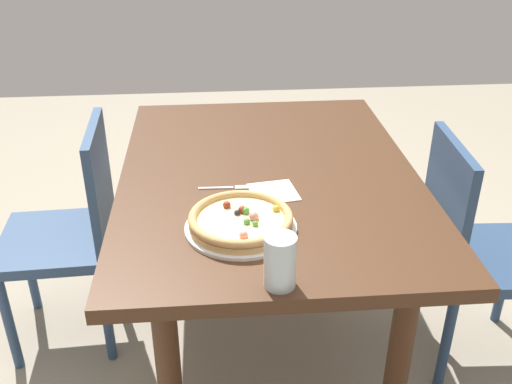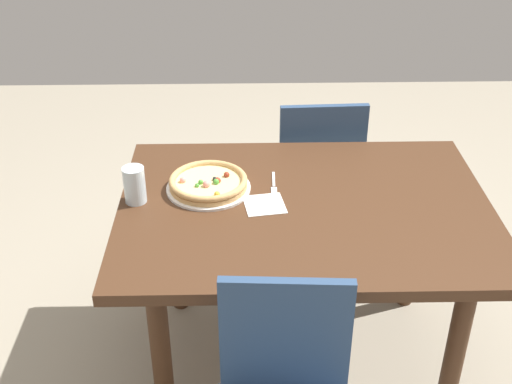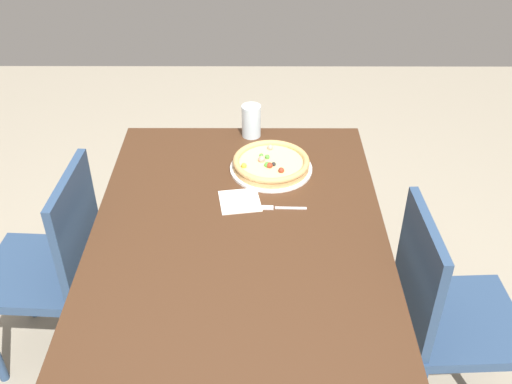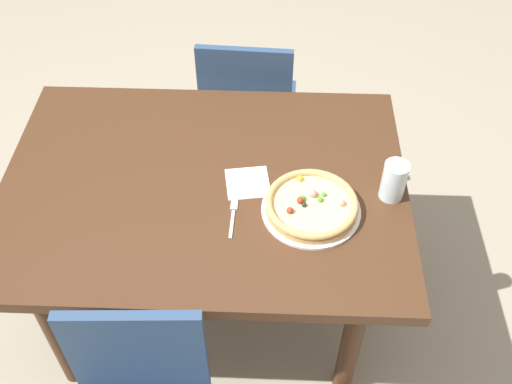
{
  "view_description": "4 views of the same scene",
  "coord_description": "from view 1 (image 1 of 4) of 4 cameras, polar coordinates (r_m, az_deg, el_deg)",
  "views": [
    {
      "loc": [
        1.72,
        -0.19,
        1.61
      ],
      "look_at": [
        0.17,
        -0.06,
        0.76
      ],
      "focal_mm": 41.01,
      "sensor_mm": 36.0,
      "label": 1
    },
    {
      "loc": [
        0.22,
        1.98,
        2.0
      ],
      "look_at": [
        0.17,
        -0.06,
        0.76
      ],
      "focal_mm": 46.28,
      "sensor_mm": 36.0,
      "label": 2
    },
    {
      "loc": [
        -1.51,
        -0.06,
        1.98
      ],
      "look_at": [
        0.17,
        -0.06,
        0.76
      ],
      "focal_mm": 41.26,
      "sensor_mm": 36.0,
      "label": 3
    },
    {
      "loc": [
        0.22,
        -1.35,
        2.16
      ],
      "look_at": [
        0.17,
        -0.06,
        0.76
      ],
      "focal_mm": 42.04,
      "sensor_mm": 36.0,
      "label": 4
    }
  ],
  "objects": [
    {
      "name": "dining_table",
      "position": [
        1.98,
        1.22,
        -0.44
      ],
      "size": [
        1.33,
        0.97,
        0.74
      ],
      "color": "#472B19",
      "rests_on": "ground"
    },
    {
      "name": "chair_far",
      "position": [
        2.16,
        20.38,
        -5.09
      ],
      "size": [
        0.42,
        0.42,
        0.87
      ],
      "rotation": [
        0.0,
        0.0,
        -0.06
      ],
      "color": "navy",
      "rests_on": "ground"
    },
    {
      "name": "napkin",
      "position": [
        1.81,
        1.69,
        -0.0
      ],
      "size": [
        0.16,
        0.16,
        0.0
      ],
      "primitive_type": "cube",
      "rotation": [
        0.0,
        0.0,
        0.16
      ],
      "color": "white",
      "rests_on": "dining_table"
    },
    {
      "name": "ground_plane",
      "position": [
        2.36,
        1.05,
        -14.26
      ],
      "size": [
        6.0,
        6.0,
        0.0
      ],
      "primitive_type": "plane",
      "color": "#9E937F"
    },
    {
      "name": "chair_near",
      "position": [
        2.23,
        -17.43,
        -3.47
      ],
      "size": [
        0.42,
        0.42,
        0.87
      ],
      "rotation": [
        0.0,
        0.0,
        3.19
      ],
      "color": "navy",
      "rests_on": "ground"
    },
    {
      "name": "plate",
      "position": [
        1.62,
        -1.49,
        -3.49
      ],
      "size": [
        0.31,
        0.31,
        0.01
      ],
      "primitive_type": "cylinder",
      "color": "white",
      "rests_on": "dining_table"
    },
    {
      "name": "fork",
      "position": [
        1.84,
        -2.61,
        0.43
      ],
      "size": [
        0.02,
        0.17,
        0.0
      ],
      "rotation": [
        0.0,
        0.0,
        1.54
      ],
      "color": "silver",
      "rests_on": "dining_table"
    },
    {
      "name": "pizza",
      "position": [
        1.61,
        -1.48,
        -2.72
      ],
      "size": [
        0.29,
        0.29,
        0.05
      ],
      "color": "tan",
      "rests_on": "plate"
    },
    {
      "name": "drinking_glass",
      "position": [
        1.38,
        2.36,
        -6.78
      ],
      "size": [
        0.08,
        0.08,
        0.14
      ],
      "primitive_type": "cylinder",
      "color": "silver",
      "rests_on": "dining_table"
    }
  ]
}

